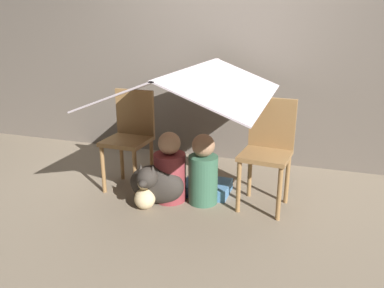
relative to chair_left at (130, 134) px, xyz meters
name	(u,v)px	position (x,y,z in m)	size (l,w,h in m)	color
ground_plane	(186,205)	(0.61, -0.24, -0.50)	(8.80, 8.80, 0.00)	gray
wall_back	(225,43)	(0.61, 1.02, 0.75)	(7.00, 0.05, 2.50)	#6B6056
chair_left	(130,134)	(0.00, 0.00, 0.00)	(0.39, 0.39, 0.88)	olive
chair_right	(268,148)	(1.23, 0.00, 0.00)	(0.41, 0.41, 0.88)	olive
sheet_canopy	(192,82)	(0.61, -0.07, 0.51)	(1.23, 1.57, 0.24)	silver
person_front	(170,171)	(0.45, -0.17, -0.23)	(0.27, 0.27, 0.60)	maroon
person_second	(203,172)	(0.73, -0.13, -0.23)	(0.25, 0.25, 0.60)	#38664C
dog	(155,183)	(0.36, -0.28, -0.31)	(0.48, 0.42, 0.40)	#332D28
floor_cushion	(206,187)	(0.70, 0.06, -0.45)	(0.41, 0.33, 0.10)	#4C7FB2
plush_toy	(145,196)	(0.31, -0.39, -0.38)	(0.17, 0.17, 0.28)	beige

